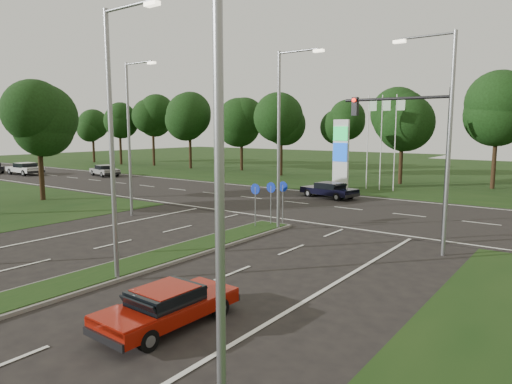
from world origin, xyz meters
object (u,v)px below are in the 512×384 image
Objects in this scene: red_sedan at (168,305)px; navy_sedan at (329,190)px; far_car_b at (25,168)px; far_car_a at (105,170)px.

red_sedan is 23.97m from navy_sedan.
red_sedan is 0.86× the size of navy_sedan.
red_sedan is 46.81m from far_car_b.
red_sedan is 41.44m from far_car_a.
far_car_b is at bearing 108.85° from navy_sedan.
red_sedan is at bearing -109.67° from far_car_a.
far_car_b is at bearing 159.00° from red_sedan.
far_car_b reaches higher than navy_sedan.
far_car_b is (-8.47, -4.56, 0.09)m from far_car_a.
far_car_b reaches higher than far_car_a.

